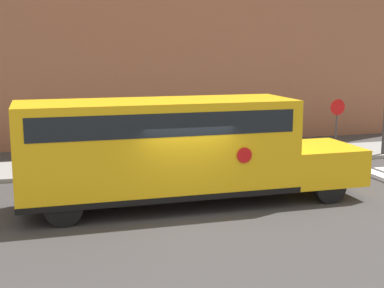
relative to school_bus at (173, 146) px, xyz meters
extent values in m
plane|color=#3A3838|center=(0.13, -0.87, -1.77)|extent=(60.00, 60.00, 0.00)
cube|color=gray|center=(0.13, 5.63, -1.70)|extent=(44.00, 3.00, 0.15)
cube|color=#935B42|center=(0.13, 12.13, 3.44)|extent=(32.00, 4.00, 10.43)
cube|color=yellow|center=(-0.46, 0.00, 0.02)|extent=(7.95, 2.50, 2.69)
cube|color=yellow|center=(4.70, 0.00, -0.77)|extent=(2.36, 2.50, 1.11)
cube|color=black|center=(-0.46, 0.00, -1.24)|extent=(7.95, 2.54, 0.16)
cube|color=black|center=(-0.46, 0.00, 0.81)|extent=(7.32, 2.53, 0.64)
cylinder|color=red|center=(1.73, -1.29, -0.12)|extent=(0.44, 0.02, 0.44)
cylinder|color=black|center=(4.58, 1.08, -1.27)|extent=(1.00, 0.30, 1.00)
cylinder|color=black|center=(4.58, -1.08, -1.27)|extent=(1.00, 0.30, 1.00)
cylinder|color=black|center=(-3.24, 1.08, -1.27)|extent=(1.00, 0.30, 1.00)
cylinder|color=black|center=(-3.24, -1.08, -1.27)|extent=(1.00, 0.30, 1.00)
cylinder|color=#38383A|center=(8.46, 5.07, -0.68)|extent=(0.07, 0.07, 2.19)
cylinder|color=red|center=(8.46, 5.03, 0.38)|extent=(0.67, 0.03, 0.67)
camera|label=1|loc=(-3.75, -14.91, 2.80)|focal=50.00mm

